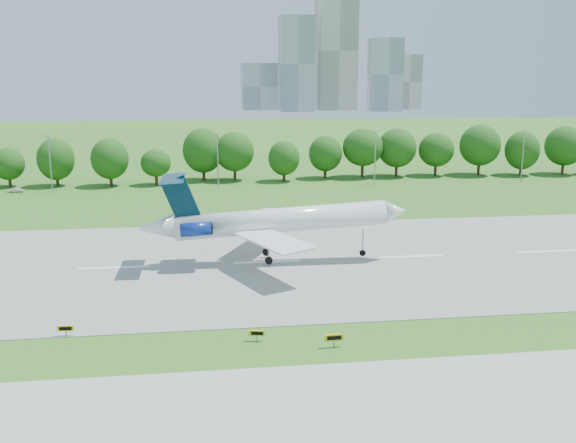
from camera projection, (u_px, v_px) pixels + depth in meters
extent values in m
plane|color=#2B5917|center=(78.00, 348.00, 59.08)|extent=(600.00, 600.00, 0.00)
cube|color=gray|center=(114.00, 268.00, 83.22)|extent=(400.00, 45.00, 0.08)
cylinder|color=#382314|center=(62.00, 177.00, 145.02)|extent=(0.70, 0.70, 3.60)
sphere|color=#164110|center=(60.00, 158.00, 144.04)|extent=(8.40, 8.40, 8.40)
cylinder|color=#382314|center=(239.00, 174.00, 150.10)|extent=(0.70, 0.70, 3.60)
sphere|color=#164110|center=(238.00, 155.00, 149.11)|extent=(8.40, 8.40, 8.40)
cylinder|color=#382314|center=(404.00, 171.00, 155.18)|extent=(0.70, 0.70, 3.60)
sphere|color=#164110|center=(405.00, 152.00, 154.19)|extent=(8.40, 8.40, 8.40)
cylinder|color=#382314|center=(559.00, 168.00, 160.25)|extent=(0.70, 0.70, 3.60)
sphere|color=#164110|center=(560.00, 150.00, 159.26)|extent=(8.40, 8.40, 8.40)
cylinder|color=gray|center=(50.00, 165.00, 134.42)|extent=(0.24, 0.24, 12.00)
cube|color=gray|center=(48.00, 136.00, 133.05)|extent=(0.90, 0.25, 0.18)
cylinder|color=gray|center=(218.00, 162.00, 138.86)|extent=(0.24, 0.24, 12.00)
cube|color=gray|center=(217.00, 134.00, 137.49)|extent=(0.90, 0.25, 0.18)
cylinder|color=gray|center=(375.00, 159.00, 143.30)|extent=(0.24, 0.24, 12.00)
cube|color=gray|center=(376.00, 132.00, 141.93)|extent=(0.90, 0.25, 0.18)
cylinder|color=gray|center=(523.00, 157.00, 147.74)|extent=(0.24, 0.24, 12.00)
cube|color=gray|center=(525.00, 130.00, 146.37)|extent=(0.90, 0.25, 0.18)
cube|color=#B2B2B7|center=(296.00, 64.00, 428.77)|extent=(22.00, 22.00, 62.00)
cube|color=beige|center=(336.00, 51.00, 445.05)|extent=(26.00, 26.00, 80.00)
cube|color=#B2B2B7|center=(385.00, 75.00, 433.13)|extent=(20.00, 20.00, 48.00)
cube|color=beige|center=(406.00, 82.00, 461.32)|extent=(18.00, 18.00, 38.00)
cube|color=#B2B2B7|center=(259.00, 86.00, 453.38)|extent=(24.00, 24.00, 32.00)
cylinder|color=white|center=(281.00, 220.00, 84.73)|extent=(28.02, 3.51, 4.76)
cone|color=white|center=(395.00, 211.00, 86.35)|extent=(3.17, 3.28, 3.41)
cone|color=white|center=(157.00, 227.00, 82.94)|extent=(4.66, 3.29, 3.49)
cube|color=white|center=(273.00, 240.00, 78.47)|extent=(9.23, 12.91, 0.49)
cube|color=white|center=(264.00, 217.00, 91.04)|extent=(9.40, 12.89, 0.49)
cube|color=#052337|center=(181.00, 199.00, 82.49)|extent=(4.96, 0.51, 6.33)
cube|color=#052337|center=(173.00, 179.00, 81.78)|extent=(3.06, 8.85, 0.37)
cylinder|color=navy|center=(196.00, 229.00, 81.15)|extent=(4.01, 1.80, 1.97)
cylinder|color=navy|center=(197.00, 221.00, 85.82)|extent=(4.01, 1.80, 1.97)
cylinder|color=gray|center=(363.00, 241.00, 86.77)|extent=(0.19, 0.19, 3.25)
cylinder|color=black|center=(363.00, 253.00, 87.13)|extent=(0.84, 0.29, 0.84)
cylinder|color=gray|center=(269.00, 248.00, 83.26)|extent=(0.22, 0.22, 3.25)
cylinder|color=black|center=(269.00, 260.00, 83.63)|extent=(1.03, 0.43, 1.02)
cylinder|color=gray|center=(266.00, 241.00, 87.21)|extent=(0.22, 0.22, 3.25)
cylinder|color=black|center=(266.00, 252.00, 87.58)|extent=(1.03, 0.43, 1.02)
cube|color=gray|center=(66.00, 333.00, 61.54)|extent=(0.10, 0.10, 0.68)
cube|color=yellow|center=(66.00, 328.00, 61.43)|extent=(1.57, 0.26, 0.54)
cube|color=black|center=(65.00, 329.00, 61.32)|extent=(1.17, 0.09, 0.34)
cube|color=gray|center=(334.00, 343.00, 59.10)|extent=(0.12, 0.12, 0.79)
cube|color=yellow|center=(334.00, 337.00, 58.97)|extent=(1.81, 0.28, 0.62)
cube|color=black|center=(334.00, 338.00, 58.86)|extent=(1.35, 0.08, 0.39)
cube|color=gray|center=(257.00, 338.00, 60.45)|extent=(0.11, 0.11, 0.67)
cube|color=yellow|center=(257.00, 333.00, 60.34)|extent=(1.54, 0.47, 0.53)
cube|color=black|center=(257.00, 333.00, 60.24)|extent=(1.13, 0.24, 0.34)
imported|color=silver|center=(16.00, 190.00, 136.15)|extent=(3.25, 1.58, 1.07)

